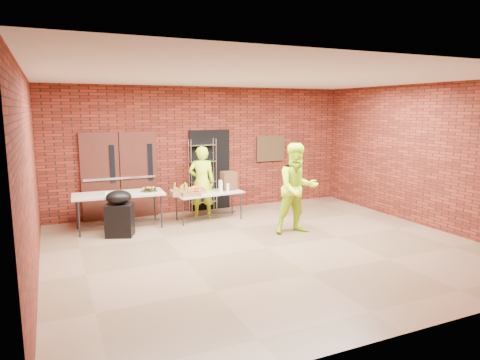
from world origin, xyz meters
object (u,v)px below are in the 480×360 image
object	(u,v)px
table_right	(209,195)
volunteer_woman	(202,182)
volunteer_man	(297,189)
covered_grill	(119,213)
table_left	(119,196)
wire_rack	(203,175)
coffee_dispenser	(229,181)

from	to	relation	value
table_right	volunteer_woman	bearing A→B (deg)	92.41
table_right	volunteer_man	xyz separation A→B (m)	(1.35, -1.79, 0.35)
covered_grill	volunteer_woman	distance (m)	2.29
table_right	volunteer_woman	xyz separation A→B (m)	(-0.06, 0.34, 0.26)
table_right	table_left	bearing A→B (deg)	170.48
wire_rack	volunteer_man	xyz separation A→B (m)	(1.18, -2.67, 0.02)
volunteer_woman	volunteer_man	bearing A→B (deg)	140.94
wire_rack	table_left	size ratio (longest dim) A/B	0.95
volunteer_woman	table_right	bearing A→B (deg)	116.92
covered_grill	volunteer_man	xyz separation A→B (m)	(3.50, -1.31, 0.48)
wire_rack	table_right	distance (m)	0.95
table_left	table_right	world-z (taller)	table_left
table_right	covered_grill	world-z (taller)	covered_grill
wire_rack	volunteer_man	world-z (taller)	volunteer_man
wire_rack	coffee_dispenser	world-z (taller)	wire_rack
table_left	coffee_dispenser	size ratio (longest dim) A/B	4.44
covered_grill	volunteer_man	world-z (taller)	volunteer_man
covered_grill	volunteer_woman	bearing A→B (deg)	42.83
wire_rack	volunteer_man	distance (m)	2.92
table_left	volunteer_woman	size ratio (longest dim) A/B	1.14
wire_rack	table_left	world-z (taller)	wire_rack
wire_rack	coffee_dispenser	distance (m)	0.84
coffee_dispenser	covered_grill	bearing A→B (deg)	-166.93
table_right	volunteer_man	world-z (taller)	volunteer_man
table_left	coffee_dispenser	xyz separation A→B (m)	(2.65, 0.05, 0.16)
volunteer_man	volunteer_woman	bearing A→B (deg)	129.83
coffee_dispenser	volunteer_man	world-z (taller)	volunteer_man
wire_rack	volunteer_woman	bearing A→B (deg)	-113.97
wire_rack	coffee_dispenser	bearing A→B (deg)	-62.26
table_left	covered_grill	world-z (taller)	covered_grill
table_left	volunteer_woman	bearing A→B (deg)	10.27
coffee_dispenser	wire_rack	bearing A→B (deg)	119.85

